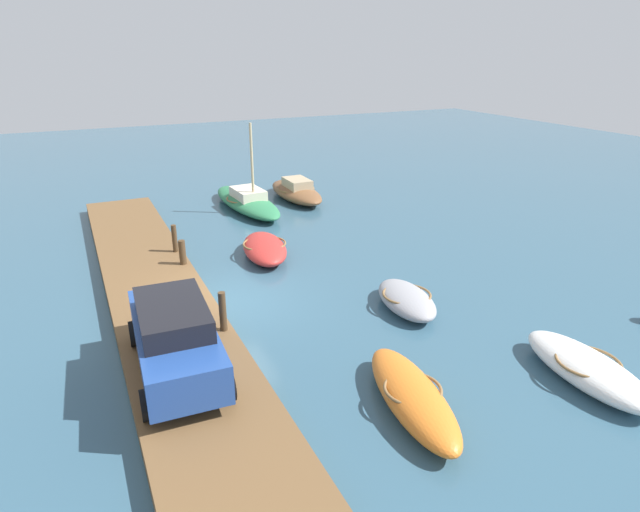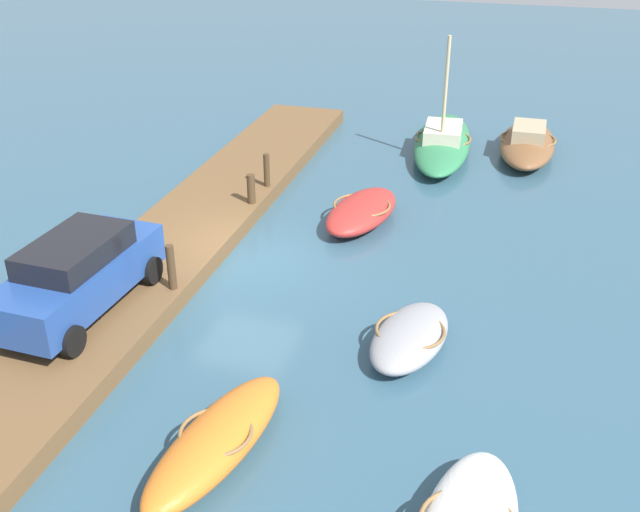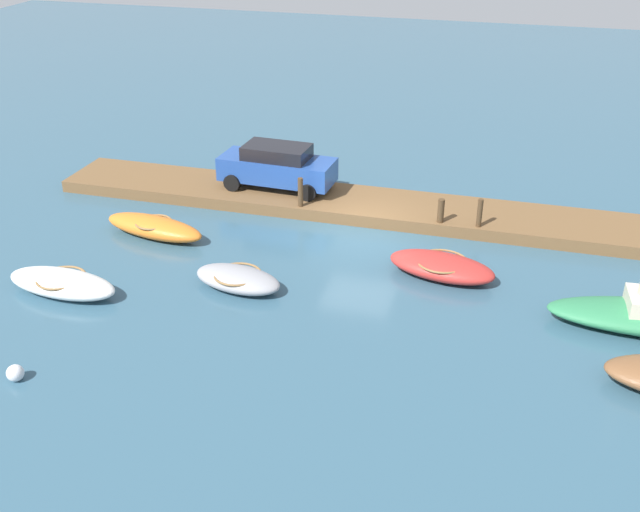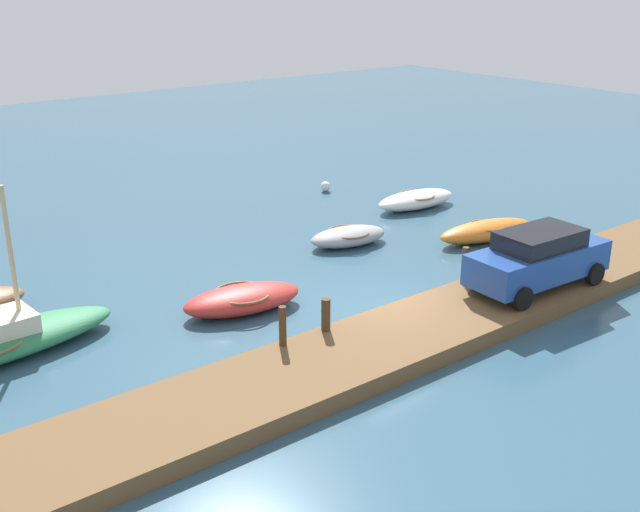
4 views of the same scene
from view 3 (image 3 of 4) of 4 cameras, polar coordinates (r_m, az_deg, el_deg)
ground_plane at (r=26.37m, az=3.05°, el=1.67°), size 84.00×84.00×0.00m
dock_platform at (r=28.03m, az=3.97°, el=3.75°), size 24.26×2.84×0.44m
dinghy_grey at (r=22.95m, az=-6.22°, el=-1.72°), size 2.99×1.85×0.62m
rowboat_orange at (r=26.63m, az=-12.41°, el=2.15°), size 4.00×1.86×0.70m
rowboat_red at (r=23.74m, az=9.17°, el=-0.78°), size 3.60×2.14×0.70m
rowboat_white at (r=23.80m, az=-18.89°, el=-1.95°), size 3.68×1.66×0.68m
mooring_post_west at (r=26.22m, az=11.96°, el=3.20°), size 0.18×0.18×1.00m
mooring_post_mid_west at (r=26.34m, az=9.11°, el=3.39°), size 0.23×0.23×0.85m
mooring_post_mid_east at (r=27.24m, az=-1.49°, el=4.83°), size 0.19×0.19×1.08m
parked_car at (r=28.80m, az=-3.25°, el=6.80°), size 4.43×2.04×1.69m
marker_buoy at (r=20.42m, az=-22.01°, el=-8.19°), size 0.43×0.43×0.43m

